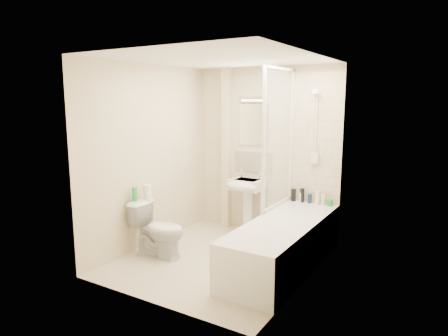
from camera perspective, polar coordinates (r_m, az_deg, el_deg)
The scene contains 26 objects.
floor at distance 5.05m, azimuth -0.55°, elevation -12.90°, with size 2.50×2.50×0.00m, color beige.
wall_back at distance 5.81m, azimuth 5.93°, elevation 2.35°, with size 2.20×0.02×2.40m, color beige.
wall_left at distance 5.37m, azimuth -10.61°, elevation 1.63°, with size 0.02×2.50×2.40m, color beige.
wall_right at distance 4.25m, azimuth 12.14°, elevation -0.56°, with size 0.02×2.50×2.40m, color beige.
ceiling at distance 4.68m, azimuth -0.60°, elevation 15.35°, with size 2.20×2.50×0.02m, color white.
tile_back at distance 5.49m, azimuth 13.03°, elevation 4.09°, with size 0.70×0.01×1.75m, color beige.
tile_right at distance 4.41m, azimuth 12.95°, elevation 2.73°, with size 0.01×2.10×1.75m, color beige.
pipe_boxing at distance 6.04m, azimuth 0.36°, elevation 2.69°, with size 0.12×0.12×2.40m, color beige.
splashback at distance 5.90m, azimuth 4.20°, elevation 0.83°, with size 0.60×0.01×0.30m, color beige.
mirror at distance 5.84m, azimuth 4.26°, elevation 6.17°, with size 0.46×0.01×0.60m, color white.
strip_light at distance 5.81m, azimuth 4.21°, elevation 9.80°, with size 0.42×0.07×0.07m, color silver.
bathtub at distance 4.79m, azimuth 8.52°, elevation -10.58°, with size 0.70×2.10×0.55m.
shower_screen at distance 5.20m, azimuth 7.84°, elevation 4.22°, with size 0.04×0.92×1.80m.
shower_fixture at distance 5.44m, azimuth 12.91°, elevation 5.32°, with size 0.10×0.16×0.99m.
pedestal_sink at distance 5.78m, azimuth 3.14°, elevation -3.26°, with size 0.47×0.45×0.92m.
bottle_black_a at distance 5.64m, azimuth 9.91°, elevation -3.81°, with size 0.06×0.06×0.17m, color black.
bottle_white_a at distance 5.60m, azimuth 10.99°, elevation -4.12°, with size 0.06×0.06×0.13m, color silver.
bottle_black_b at distance 5.59m, azimuth 11.09°, elevation -3.85°, with size 0.06×0.06×0.19m, color black.
bottle_blue at distance 5.57m, azimuth 12.15°, elevation -4.29°, with size 0.06×0.06×0.13m, color #111F4E.
bottle_cream at distance 5.53m, azimuth 13.19°, elevation -4.14°, with size 0.07×0.07×0.18m, color beige.
bottle_white_b at distance 5.51m, azimuth 13.99°, elevation -4.40°, with size 0.06×0.06×0.15m, color silver.
bottle_green at distance 5.49m, azimuth 14.92°, elevation -4.82°, with size 0.07×0.07×0.09m, color green.
toilet at distance 5.10m, azimuth -9.33°, elevation -8.65°, with size 0.72×0.46×0.69m, color white.
toilet_roll_lower at distance 5.18m, azimuth -10.83°, elevation -3.90°, with size 0.10×0.10×0.09m, color white.
toilet_roll_upper at distance 5.18m, azimuth -10.95°, elevation -2.85°, with size 0.10×0.10×0.10m, color white.
green_bottle at distance 5.11m, azimuth -12.65°, elevation -3.68°, with size 0.06×0.06×0.18m, color green.
Camera 1 is at (2.45, -3.96, 1.95)m, focal length 32.00 mm.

